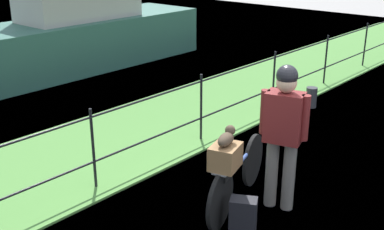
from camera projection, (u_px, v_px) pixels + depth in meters
ground_plane at (307, 226)px, 5.17m from camera, size 60.00×60.00×0.00m
grass_strip at (112, 143)px, 7.21m from camera, size 27.00×2.40×0.03m
iron_fence at (153, 121)px, 6.43m from camera, size 18.04×0.04×1.05m
bicycle_main at (237, 178)px, 5.47m from camera, size 1.67×0.52×0.65m
wooden_crate at (225, 157)px, 4.98m from camera, size 0.41×0.36×0.26m
terrier_dog at (227, 138)px, 4.93m from camera, size 0.32×0.21×0.18m
cyclist_person at (284, 126)px, 5.21m from camera, size 0.36×0.52×1.68m
backpack_on_paving at (243, 216)px, 4.99m from camera, size 0.29×0.33×0.40m
mooring_bollard at (311, 97)px, 8.74m from camera, size 0.20×0.20×0.37m
moored_boat_near at (81, 28)px, 11.30m from camera, size 6.25×1.89×4.16m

